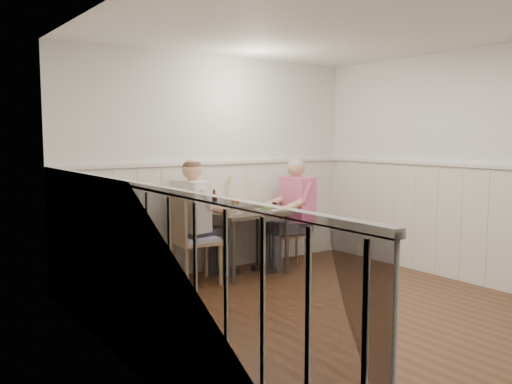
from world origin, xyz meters
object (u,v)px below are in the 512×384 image
diner_cream (194,230)px  grass_vase (227,193)px  man_in_pink (295,221)px  beer_bottle (214,202)px  dining_table (246,220)px  chair_left (192,237)px  chair_right (293,231)px

diner_cream → grass_vase: size_ratio=3.22×
man_in_pink → beer_bottle: 1.10m
man_in_pink → beer_bottle: bearing=166.3°
grass_vase → dining_table: bearing=-76.2°
dining_table → chair_left: size_ratio=0.87×
dining_table → man_in_pink: bearing=-4.7°
diner_cream → beer_bottle: diner_cream is taller
chair_left → beer_bottle: 0.60m
chair_right → grass_vase: (-0.79, 0.30, 0.51)m
diner_cream → chair_right: bearing=-1.7°
man_in_pink → dining_table: bearing=175.3°
dining_table → grass_vase: grass_vase is taller
diner_cream → grass_vase: bearing=23.1°
chair_left → man_in_pink: man_in_pink is taller
chair_left → dining_table: bearing=3.1°
man_in_pink → diner_cream: diner_cream is taller
dining_table → diner_cream: bearing=176.7°
dining_table → diner_cream: diner_cream is taller
chair_left → man_in_pink: bearing=-0.6°
chair_right → man_in_pink: man_in_pink is taller
chair_left → diner_cream: 0.12m
dining_table → chair_left: (-0.76, -0.04, -0.11)m
chair_right → man_in_pink: size_ratio=0.59×
grass_vase → beer_bottle: bearing=-156.9°
chair_right → chair_left: 1.48m
beer_bottle → chair_left: bearing=-151.6°
beer_bottle → dining_table: bearing=-30.5°
chair_left → man_in_pink: size_ratio=0.71×
man_in_pink → grass_vase: 0.93m
beer_bottle → grass_vase: (0.25, 0.11, 0.08)m
chair_right → beer_bottle: beer_bottle is taller
dining_table → chair_left: chair_left is taller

